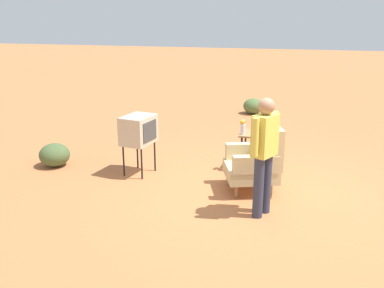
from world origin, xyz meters
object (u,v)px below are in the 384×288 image
(person_standing, at_px, (264,150))
(bottle_tall_amber, at_px, (262,123))
(tv_on_stand, at_px, (139,130))
(bottle_wine_green, at_px, (263,128))
(side_table, at_px, (256,138))
(flower_vase, at_px, (243,126))
(armchair, at_px, (257,160))

(person_standing, bearing_deg, bottle_tall_amber, -172.42)
(tv_on_stand, relative_size, bottle_wine_green, 3.22)
(tv_on_stand, xyz_separation_m, person_standing, (1.02, 2.23, 0.16))
(side_table, distance_m, bottle_wine_green, 0.36)
(flower_vase, bearing_deg, person_standing, 18.26)
(bottle_tall_amber, bearing_deg, bottle_wine_green, 9.61)
(bottle_tall_amber, xyz_separation_m, flower_vase, (0.31, -0.29, -0.00))
(bottle_tall_amber, relative_size, flower_vase, 1.13)
(side_table, bearing_deg, person_standing, 10.14)
(tv_on_stand, height_order, bottle_wine_green, tv_on_stand)
(armchair, distance_m, bottle_tall_amber, 1.19)
(armchair, height_order, bottle_tall_amber, armchair)
(armchair, height_order, flower_vase, armchair)
(tv_on_stand, distance_m, flower_vase, 1.80)
(tv_on_stand, distance_m, bottle_wine_green, 2.12)
(flower_vase, bearing_deg, armchair, 23.94)
(person_standing, xyz_separation_m, bottle_wine_green, (-1.61, -0.20, -0.12))
(armchair, xyz_separation_m, side_table, (-1.00, -0.15, 0.06))
(tv_on_stand, distance_m, bottle_tall_amber, 2.19)
(bottle_wine_green, xyz_separation_m, bottle_tall_amber, (-0.37, -0.06, -0.01))
(bottle_wine_green, height_order, bottle_tall_amber, bottle_wine_green)
(person_standing, distance_m, bottle_wine_green, 1.62)
(side_table, bearing_deg, flower_vase, -54.42)
(tv_on_stand, bearing_deg, flower_vase, 111.02)
(tv_on_stand, xyz_separation_m, bottle_tall_amber, (-0.96, 1.97, 0.03))
(side_table, xyz_separation_m, flower_vase, (0.16, -0.22, 0.25))
(armchair, bearing_deg, flower_vase, -156.06)
(armchair, xyz_separation_m, person_standing, (0.83, 0.18, 0.44))
(person_standing, xyz_separation_m, flower_vase, (-1.67, -0.55, -0.13))
(tv_on_stand, bearing_deg, side_table, 112.93)
(side_table, height_order, flower_vase, flower_vase)
(side_table, bearing_deg, bottle_tall_amber, 157.23)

